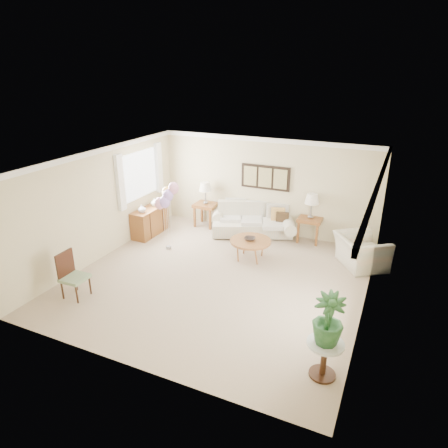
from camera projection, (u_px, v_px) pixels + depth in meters
name	position (u px, v px, depth m)	size (l,w,h in m)	color
ground_plane	(218.00, 279.00, 8.67)	(6.00, 6.00, 0.00)	tan
room_shell	(215.00, 206.00, 8.19)	(6.04, 6.04, 2.60)	beige
wall_art_triptych	(265.00, 177.00, 10.60)	(1.35, 0.06, 0.65)	black
sofa	(253.00, 222.00, 10.89)	(2.65, 1.65, 0.87)	beige
end_table_left	(206.00, 207.00, 11.36)	(0.61, 0.56, 0.67)	brown
end_table_right	(310.00, 222.00, 10.34)	(0.61, 0.55, 0.66)	brown
lamp_left	(205.00, 187.00, 11.15)	(0.36, 0.36, 0.63)	gray
lamp_right	(312.00, 200.00, 10.11)	(0.37, 0.37, 0.65)	gray
coffee_table	(251.00, 242.00, 9.41)	(0.97, 0.97, 0.49)	#954F29
decor_bowl	(250.00, 239.00, 9.38)	(0.26, 0.26, 0.06)	#302622
armchair	(361.00, 251.00, 9.13)	(1.10, 0.97, 0.72)	beige
side_table	(325.00, 351.00, 5.81)	(0.55, 0.55, 0.59)	silver
potted_plant	(328.00, 319.00, 5.62)	(0.45, 0.45, 0.80)	#1B5423
accent_chair	(72.00, 274.00, 7.87)	(0.47, 0.47, 0.95)	gray
credenza	(150.00, 221.00, 10.86)	(0.46, 1.20, 0.74)	brown
vase_white	(142.00, 209.00, 10.39)	(0.20, 0.20, 0.21)	silver
vase_sage	(154.00, 202.00, 10.89)	(0.20, 0.20, 0.21)	silver
balloon_cluster	(167.00, 197.00, 9.58)	(0.54, 0.49, 1.74)	gray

